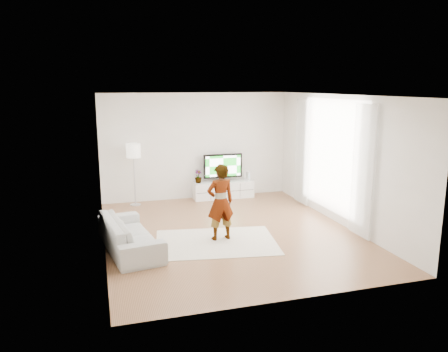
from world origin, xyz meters
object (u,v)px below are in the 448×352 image
object	(u,v)px
television	(223,166)
player	(220,202)
rug	(216,242)
floor_lamp	(133,153)
media_console	(223,190)
sofa	(129,234)

from	to	relation	value
television	player	size ratio (longest dim) A/B	0.70
television	rug	size ratio (longest dim) A/B	0.46
player	floor_lamp	size ratio (longest dim) A/B	0.96
media_console	sofa	world-z (taller)	sofa
media_console	sofa	xyz separation A→B (m)	(-2.72, -3.13, 0.07)
floor_lamp	rug	bearing A→B (deg)	-68.48
television	sofa	distance (m)	4.21
television	media_console	bearing A→B (deg)	-90.00
media_console	player	xyz separation A→B (m)	(-0.97, -3.10, 0.54)
sofa	floor_lamp	bearing A→B (deg)	-16.15
rug	sofa	world-z (taller)	sofa
media_console	player	world-z (taller)	player
rug	player	xyz separation A→B (m)	(0.13, 0.14, 0.76)
television	sofa	bearing A→B (deg)	-130.75
rug	floor_lamp	bearing A→B (deg)	111.52
media_console	television	xyz separation A→B (m)	(0.00, 0.03, 0.63)
sofa	floor_lamp	distance (m)	3.26
player	television	bearing A→B (deg)	-113.32
floor_lamp	sofa	bearing A→B (deg)	-97.05
media_console	sofa	size ratio (longest dim) A/B	0.78
television	floor_lamp	bearing A→B (deg)	-177.74
media_console	rug	bearing A→B (deg)	-108.67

